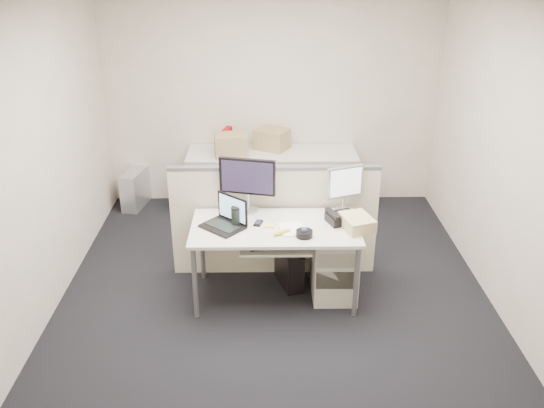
{
  "coord_description": "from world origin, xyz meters",
  "views": [
    {
      "loc": [
        -0.09,
        -4.56,
        3.06
      ],
      "look_at": [
        -0.03,
        0.15,
        0.88
      ],
      "focal_mm": 38.0,
      "sensor_mm": 36.0,
      "label": 1
    }
  ],
  "objects_px": {
    "desk": "(275,233)",
    "desk_phone": "(341,218)",
    "laptop": "(222,214)",
    "monitor_main": "(247,185)"
  },
  "relations": [
    {
      "from": "desk",
      "to": "desk_phone",
      "type": "bearing_deg",
      "value": 7.59
    },
    {
      "from": "desk",
      "to": "desk_phone",
      "type": "height_order",
      "value": "desk_phone"
    },
    {
      "from": "desk",
      "to": "monitor_main",
      "type": "height_order",
      "value": "monitor_main"
    },
    {
      "from": "desk",
      "to": "laptop",
      "type": "xyz_separation_m",
      "value": [
        -0.47,
        -0.02,
        0.2
      ]
    },
    {
      "from": "monitor_main",
      "to": "desk_phone",
      "type": "relative_size",
      "value": 2.13
    },
    {
      "from": "laptop",
      "to": "desk_phone",
      "type": "xyz_separation_m",
      "value": [
        1.07,
        0.1,
        -0.09
      ]
    },
    {
      "from": "laptop",
      "to": "desk",
      "type": "bearing_deg",
      "value": 44.11
    },
    {
      "from": "monitor_main",
      "to": "desk_phone",
      "type": "bearing_deg",
      "value": -2.76
    },
    {
      "from": "monitor_main",
      "to": "desk",
      "type": "bearing_deg",
      "value": -39.0
    },
    {
      "from": "desk_phone",
      "to": "laptop",
      "type": "bearing_deg",
      "value": 165.32
    }
  ]
}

